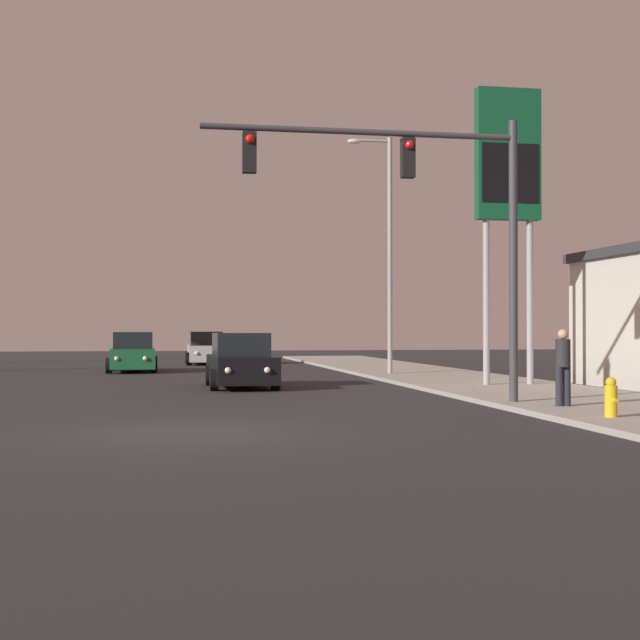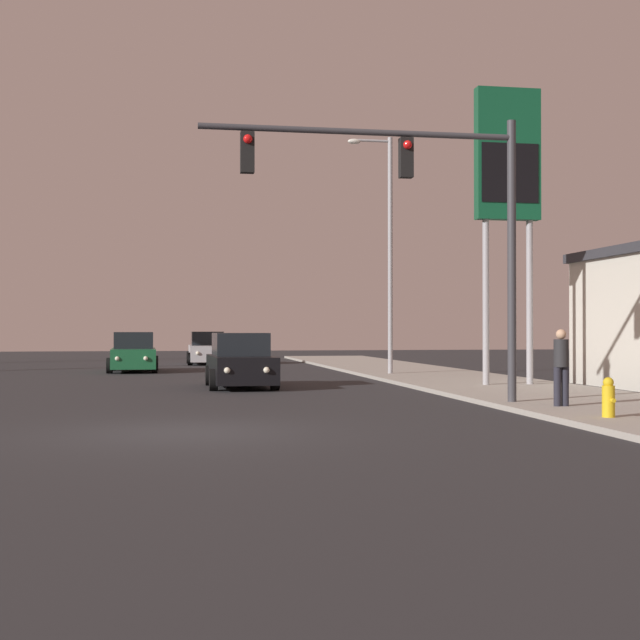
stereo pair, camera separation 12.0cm
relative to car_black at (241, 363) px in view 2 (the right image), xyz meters
The scene contains 10 objects.
ground_plane 11.96m from the car_black, 99.36° to the right, with size 120.00×120.00×0.00m, color #28282B.
sidewalk_right 7.80m from the car_black, 13.26° to the right, with size 5.00×60.00×0.12m.
car_black is the anchor object (origin of this frame).
car_silver 18.75m from the car_black, 90.58° to the left, with size 2.04×4.31×1.68m.
car_green 11.66m from the car_black, 108.15° to the left, with size 2.04×4.34×1.68m.
traffic_light_mast 9.51m from the car_black, 65.89° to the right, with size 7.30×0.36×6.50m.
street_lamp 9.28m from the car_black, 42.73° to the left, with size 1.74×0.24×9.00m.
gas_station_sign 10.04m from the car_black, 12.22° to the right, with size 2.00×0.42×9.00m.
fire_hydrant 13.13m from the car_black, 62.75° to the right, with size 0.24×0.34×0.76m.
pedestrian_on_sidewalk 11.11m from the car_black, 56.03° to the right, with size 0.34×0.32×1.67m.
Camera 2 is at (-0.30, -15.58, 1.78)m, focal length 50.00 mm.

